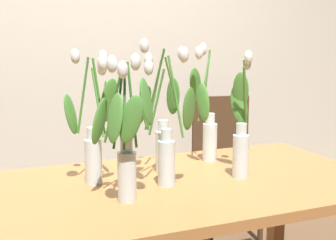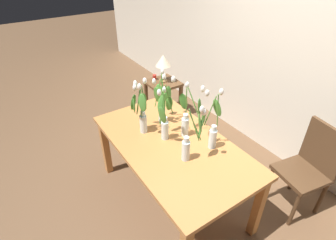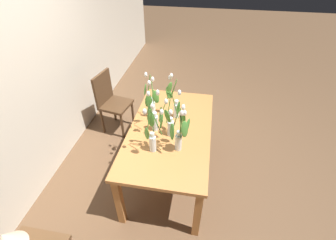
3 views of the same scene
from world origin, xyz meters
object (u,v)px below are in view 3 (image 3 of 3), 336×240
tulip_vase_2 (170,120)px  tulip_vase_1 (174,103)px  tulip_vase_4 (152,102)px  dining_chair (111,100)px  dining_table (170,135)px  tulip_vase_0 (153,116)px  tulip_vase_3 (153,134)px  tulip_vase_5 (180,133)px

tulip_vase_2 → tulip_vase_1: bearing=1.5°
tulip_vase_1 → tulip_vase_4: (-0.03, 0.26, 0.00)m
tulip_vase_4 → tulip_vase_1: bearing=-83.0°
tulip_vase_2 → dining_chair: bearing=50.0°
dining_table → dining_chair: size_ratio=1.72×
tulip_vase_1 → dining_chair: size_ratio=0.57×
tulip_vase_4 → dining_chair: 1.02m
tulip_vase_0 → tulip_vase_4: 0.26m
dining_table → tulip_vase_3: tulip_vase_3 is taller
dining_table → tulip_vase_1: bearing=-0.6°
tulip_vase_0 → tulip_vase_5: bearing=-130.1°
dining_chair → tulip_vase_5: bearing=-132.5°
tulip_vase_2 → tulip_vase_3: 0.27m
tulip_vase_3 → dining_chair: (1.11, 0.91, -0.42)m
tulip_vase_5 → tulip_vase_0: bearing=49.9°
dining_table → tulip_vase_5: (-0.31, -0.14, 0.32)m
tulip_vase_2 → tulip_vase_4: tulip_vase_2 is taller
tulip_vase_2 → tulip_vase_3: bearing=153.3°
dining_table → tulip_vase_2: size_ratio=2.77×
tulip_vase_2 → tulip_vase_5: 0.24m
tulip_vase_2 → tulip_vase_4: bearing=39.0°
dining_table → tulip_vase_0: 0.33m
tulip_vase_1 → dining_table: bearing=179.4°
tulip_vase_3 → tulip_vase_2: bearing=-26.7°
tulip_vase_4 → dining_chair: tulip_vase_4 is taller
tulip_vase_5 → tulip_vase_2: bearing=33.3°
tulip_vase_2 → tulip_vase_0: bearing=68.8°
tulip_vase_4 → tulip_vase_5: bearing=-143.0°
tulip_vase_0 → tulip_vase_1: bearing=-32.9°
dining_table → tulip_vase_1: size_ratio=3.03×
tulip_vase_5 → dining_chair: bearing=47.5°
tulip_vase_3 → dining_chair: tulip_vase_3 is taller
tulip_vase_1 → tulip_vase_5: same height
tulip_vase_2 → tulip_vase_5: bearing=-146.7°
dining_table → dining_chair: bearing=53.3°
dining_table → tulip_vase_3: (-0.35, 0.11, 0.30)m
tulip_vase_5 → dining_chair: 1.64m
dining_table → tulip_vase_3: 0.47m
tulip_vase_3 → tulip_vase_4: size_ratio=0.97×
dining_table → tulip_vase_5: bearing=-155.0°
tulip_vase_1 → tulip_vase_5: size_ratio=1.00×
tulip_vase_2 → dining_chair: size_ratio=0.62×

